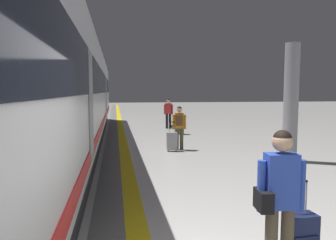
{
  "coord_description": "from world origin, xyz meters",
  "views": [
    {
      "loc": [
        -0.87,
        -2.42,
        2.15
      ],
      "look_at": [
        0.6,
        6.41,
        1.35
      ],
      "focal_mm": 34.06,
      "sensor_mm": 36.0,
      "label": 1
    }
  ],
  "objects_px": {
    "platform_pillar": "(291,105)",
    "waste_bin": "(180,125)",
    "passenger_near": "(179,124)",
    "duffel_bag_mid": "(175,126)",
    "traveller_foreground": "(279,195)",
    "rolling_suitcase_foreground": "(300,240)",
    "high_speed_train": "(55,81)",
    "passenger_mid": "(168,111)",
    "suitcase_near": "(172,141)"
  },
  "relations": [
    {
      "from": "duffel_bag_mid",
      "to": "waste_bin",
      "type": "bearing_deg",
      "value": -94.62
    },
    {
      "from": "passenger_near",
      "to": "passenger_mid",
      "type": "relative_size",
      "value": 0.93
    },
    {
      "from": "traveller_foreground",
      "to": "platform_pillar",
      "type": "height_order",
      "value": "platform_pillar"
    },
    {
      "from": "platform_pillar",
      "to": "traveller_foreground",
      "type": "bearing_deg",
      "value": -121.32
    },
    {
      "from": "suitcase_near",
      "to": "waste_bin",
      "type": "distance_m",
      "value": 4.6
    },
    {
      "from": "rolling_suitcase_foreground",
      "to": "duffel_bag_mid",
      "type": "height_order",
      "value": "rolling_suitcase_foreground"
    },
    {
      "from": "rolling_suitcase_foreground",
      "to": "duffel_bag_mid",
      "type": "relative_size",
      "value": 2.48
    },
    {
      "from": "high_speed_train",
      "to": "passenger_near",
      "type": "relative_size",
      "value": 19.13
    },
    {
      "from": "rolling_suitcase_foreground",
      "to": "suitcase_near",
      "type": "bearing_deg",
      "value": 91.07
    },
    {
      "from": "rolling_suitcase_foreground",
      "to": "passenger_mid",
      "type": "distance_m",
      "value": 14.9
    },
    {
      "from": "rolling_suitcase_foreground",
      "to": "suitcase_near",
      "type": "height_order",
      "value": "rolling_suitcase_foreground"
    },
    {
      "from": "high_speed_train",
      "to": "platform_pillar",
      "type": "relative_size",
      "value": 8.56
    },
    {
      "from": "high_speed_train",
      "to": "passenger_near",
      "type": "height_order",
      "value": "high_speed_train"
    },
    {
      "from": "rolling_suitcase_foreground",
      "to": "traveller_foreground",
      "type": "bearing_deg",
      "value": -158.18
    },
    {
      "from": "rolling_suitcase_foreground",
      "to": "suitcase_near",
      "type": "relative_size",
      "value": 1.02
    },
    {
      "from": "passenger_near",
      "to": "waste_bin",
      "type": "distance_m",
      "value": 4.35
    },
    {
      "from": "platform_pillar",
      "to": "rolling_suitcase_foreground",
      "type": "bearing_deg",
      "value": -119.21
    },
    {
      "from": "traveller_foreground",
      "to": "suitcase_near",
      "type": "height_order",
      "value": "traveller_foreground"
    },
    {
      "from": "traveller_foreground",
      "to": "passenger_near",
      "type": "height_order",
      "value": "traveller_foreground"
    },
    {
      "from": "passenger_near",
      "to": "platform_pillar",
      "type": "bearing_deg",
      "value": -39.7
    },
    {
      "from": "high_speed_train",
      "to": "traveller_foreground",
      "type": "bearing_deg",
      "value": -64.16
    },
    {
      "from": "waste_bin",
      "to": "suitcase_near",
      "type": "bearing_deg",
      "value": -104.99
    },
    {
      "from": "traveller_foreground",
      "to": "duffel_bag_mid",
      "type": "xyz_separation_m",
      "value": [
        1.59,
        14.68,
        -0.85
      ]
    },
    {
      "from": "duffel_bag_mid",
      "to": "platform_pillar",
      "type": "xyz_separation_m",
      "value": [
        1.91,
        -8.93,
        1.57
      ]
    },
    {
      "from": "traveller_foreground",
      "to": "passenger_mid",
      "type": "bearing_deg",
      "value": 85.16
    },
    {
      "from": "rolling_suitcase_foreground",
      "to": "platform_pillar",
      "type": "relative_size",
      "value": 0.3
    },
    {
      "from": "duffel_bag_mid",
      "to": "platform_pillar",
      "type": "bearing_deg",
      "value": -77.92
    },
    {
      "from": "passenger_near",
      "to": "passenger_mid",
      "type": "xyz_separation_m",
      "value": [
        0.74,
        6.79,
        0.05
      ]
    },
    {
      "from": "waste_bin",
      "to": "duffel_bag_mid",
      "type": "bearing_deg",
      "value": 85.38
    },
    {
      "from": "duffel_bag_mid",
      "to": "waste_bin",
      "type": "height_order",
      "value": "waste_bin"
    },
    {
      "from": "rolling_suitcase_foreground",
      "to": "passenger_near",
      "type": "relative_size",
      "value": 0.68
    },
    {
      "from": "traveller_foreground",
      "to": "suitcase_near",
      "type": "xyz_separation_m",
      "value": [
        0.22,
        8.0,
        -0.63
      ]
    },
    {
      "from": "passenger_near",
      "to": "duffel_bag_mid",
      "type": "distance_m",
      "value": 6.6
    },
    {
      "from": "rolling_suitcase_foreground",
      "to": "passenger_near",
      "type": "distance_m",
      "value": 8.09
    },
    {
      "from": "passenger_near",
      "to": "duffel_bag_mid",
      "type": "xyz_separation_m",
      "value": [
        1.05,
        6.47,
        -0.8
      ]
    },
    {
      "from": "suitcase_near",
      "to": "duffel_bag_mid",
      "type": "xyz_separation_m",
      "value": [
        1.37,
        6.68,
        -0.22
      ]
    },
    {
      "from": "rolling_suitcase_foreground",
      "to": "waste_bin",
      "type": "xyz_separation_m",
      "value": [
        1.04,
        12.3,
        0.08
      ]
    },
    {
      "from": "traveller_foreground",
      "to": "suitcase_near",
      "type": "bearing_deg",
      "value": 88.43
    },
    {
      "from": "rolling_suitcase_foreground",
      "to": "passenger_mid",
      "type": "bearing_deg",
      "value": 86.52
    },
    {
      "from": "high_speed_train",
      "to": "rolling_suitcase_foreground",
      "type": "distance_m",
      "value": 8.76
    },
    {
      "from": "passenger_near",
      "to": "platform_pillar",
      "type": "relative_size",
      "value": 0.45
    },
    {
      "from": "high_speed_train",
      "to": "passenger_mid",
      "type": "height_order",
      "value": "high_speed_train"
    },
    {
      "from": "passenger_mid",
      "to": "duffel_bag_mid",
      "type": "relative_size",
      "value": 3.95
    },
    {
      "from": "high_speed_train",
      "to": "waste_bin",
      "type": "relative_size",
      "value": 33.85
    },
    {
      "from": "suitcase_near",
      "to": "waste_bin",
      "type": "relative_size",
      "value": 1.18
    },
    {
      "from": "platform_pillar",
      "to": "waste_bin",
      "type": "xyz_separation_m",
      "value": [
        -2.09,
        6.69,
        -1.27
      ]
    },
    {
      "from": "high_speed_train",
      "to": "suitcase_near",
      "type": "relative_size",
      "value": 28.74
    },
    {
      "from": "traveller_foreground",
      "to": "duffel_bag_mid",
      "type": "bearing_deg",
      "value": 83.82
    },
    {
      "from": "suitcase_near",
      "to": "rolling_suitcase_foreground",
      "type": "bearing_deg",
      "value": -88.93
    },
    {
      "from": "high_speed_train",
      "to": "platform_pillar",
      "type": "xyz_separation_m",
      "value": [
        7.19,
        -1.87,
        -0.78
      ]
    }
  ]
}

